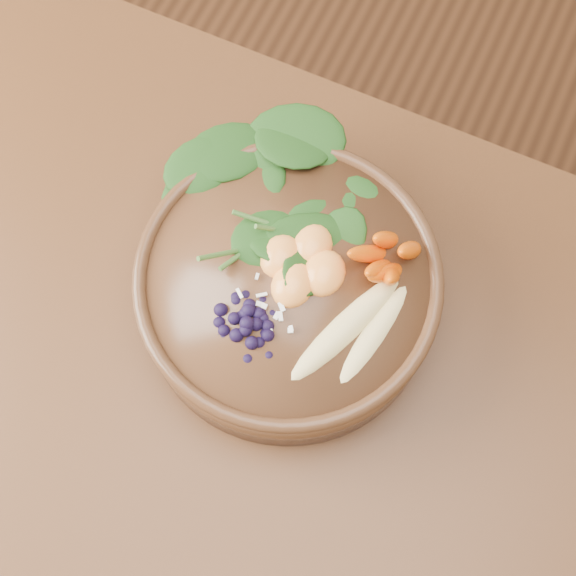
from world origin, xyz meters
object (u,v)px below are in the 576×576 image
object	(u,v)px
stoneware_bowl	(288,291)
carrot_cluster	(389,236)
mandarin_cluster	(303,258)
blueberry_pile	(246,318)
dining_table	(332,482)
banana_halves	(361,326)
kale_heap	(294,194)

from	to	relation	value
stoneware_bowl	carrot_cluster	xyz separation A→B (m)	(0.08, 0.07, 0.09)
stoneware_bowl	mandarin_cluster	xyz separation A→B (m)	(0.01, 0.02, 0.06)
blueberry_pile	stoneware_bowl	bearing A→B (deg)	76.16
dining_table	carrot_cluster	bearing A→B (deg)	101.67
banana_halves	blueberry_pile	size ratio (longest dim) A/B	1.17
mandarin_cluster	blueberry_pile	size ratio (longest dim) A/B	0.69
kale_heap	carrot_cluster	bearing A→B (deg)	-6.19
dining_table	blueberry_pile	world-z (taller)	blueberry_pile
banana_halves	blueberry_pile	world-z (taller)	blueberry_pile
dining_table	blueberry_pile	bearing A→B (deg)	149.03
dining_table	stoneware_bowl	distance (m)	0.24
banana_halves	mandarin_cluster	distance (m)	0.09
carrot_cluster	blueberry_pile	distance (m)	0.17
kale_heap	carrot_cluster	xyz separation A→B (m)	(0.11, -0.01, 0.02)
kale_heap	banana_halves	distance (m)	0.16
blueberry_pile	carrot_cluster	bearing A→B (deg)	53.75
carrot_cluster	kale_heap	bearing A→B (deg)	-169.49
banana_halves	blueberry_pile	xyz separation A→B (m)	(-0.11, -0.04, 0.01)
stoneware_bowl	banana_halves	world-z (taller)	banana_halves
stoneware_bowl	carrot_cluster	bearing A→B (deg)	39.61
carrot_cluster	mandarin_cluster	world-z (taller)	carrot_cluster
stoneware_bowl	kale_heap	bearing A→B (deg)	110.17
dining_table	mandarin_cluster	xyz separation A→B (m)	(-0.12, 0.17, 0.20)
carrot_cluster	mandarin_cluster	size ratio (longest dim) A/B	0.87
carrot_cluster	banana_halves	xyz separation A→B (m)	(0.01, -0.09, -0.03)
blueberry_pile	banana_halves	bearing A→B (deg)	21.78
kale_heap	blueberry_pile	distance (m)	0.15
kale_heap	banana_halves	size ratio (longest dim) A/B	1.22
dining_table	stoneware_bowl	world-z (taller)	stoneware_bowl
kale_heap	mandarin_cluster	bearing A→B (deg)	-58.49
banana_halves	blueberry_pile	distance (m)	0.12
stoneware_bowl	blueberry_pile	bearing A→B (deg)	-103.84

